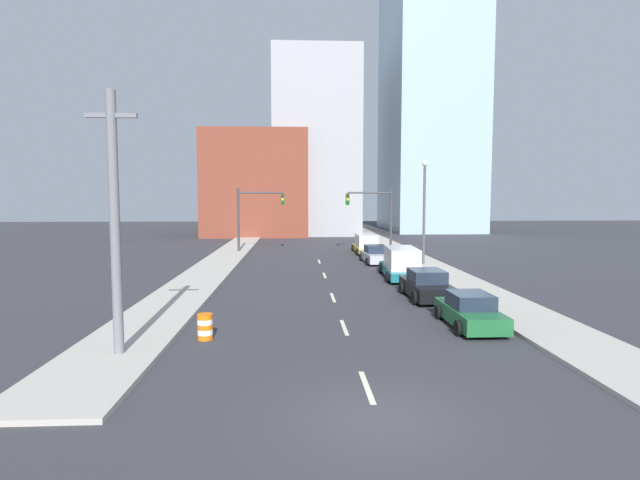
{
  "coord_description": "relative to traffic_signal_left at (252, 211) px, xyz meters",
  "views": [
    {
      "loc": [
        -1.95,
        -11.25,
        5.19
      ],
      "look_at": [
        -0.19,
        24.07,
        2.2
      ],
      "focal_mm": 28.0,
      "sensor_mm": 36.0,
      "label": 1
    }
  ],
  "objects": [
    {
      "name": "lane_stripe_at_8m",
      "position": [
        6.04,
        -27.88,
        -3.96
      ],
      "size": [
        0.16,
        2.4,
        0.01
      ],
      "primitive_type": "cube",
      "color": "beige",
      "rests_on": "ground"
    },
    {
      "name": "sidewalk_right",
      "position": [
        14.01,
        8.2,
        -3.88
      ],
      "size": [
        3.17,
        88.83,
        0.16
      ],
      "color": "#ADA89E",
      "rests_on": "ground"
    },
    {
      "name": "traffic_signal_left",
      "position": [
        0.0,
        0.0,
        0.0
      ],
      "size": [
        4.49,
        0.35,
        6.08
      ],
      "color": "#38383D",
      "rests_on": "ground"
    },
    {
      "name": "sedan_silver",
      "position": [
        10.53,
        -8.1,
        -3.32
      ],
      "size": [
        2.25,
        4.76,
        1.41
      ],
      "rotation": [
        0.0,
        0.0,
        0.04
      ],
      "color": "#B2B2BC",
      "rests_on": "ground"
    },
    {
      "name": "sedan_green",
      "position": [
        11.12,
        -28.01,
        -3.33
      ],
      "size": [
        2.02,
        4.27,
        1.38
      ],
      "rotation": [
        0.0,
        0.0,
        -0.0
      ],
      "color": "#1E6033",
      "rests_on": "ground"
    },
    {
      "name": "sedan_black",
      "position": [
        10.84,
        -22.39,
        -3.27
      ],
      "size": [
        2.2,
        4.58,
        1.51
      ],
      "rotation": [
        0.0,
        0.0,
        0.01
      ],
      "color": "black",
      "rests_on": "ground"
    },
    {
      "name": "lane_stripe_at_29m",
      "position": [
        6.04,
        -7.03,
        -3.96
      ],
      "size": [
        0.16,
        2.4,
        0.01
      ],
      "primitive_type": "cube",
      "color": "beige",
      "rests_on": "ground"
    },
    {
      "name": "building_brick_left",
      "position": [
        -1.24,
        24.45,
        3.11
      ],
      "size": [
        14.0,
        16.0,
        14.15
      ],
      "color": "brown",
      "rests_on": "ground"
    },
    {
      "name": "utility_pole_left_near",
      "position": [
        -1.65,
        -31.31,
        0.44
      ],
      "size": [
        1.6,
        0.32,
        8.56
      ],
      "color": "slate",
      "rests_on": "ground"
    },
    {
      "name": "ground_plane",
      "position": [
        6.04,
        -36.21,
        -3.96
      ],
      "size": [
        200.0,
        200.0,
        0.0
      ],
      "primitive_type": "plane",
      "color": "#333338"
    },
    {
      "name": "box_truck_teal",
      "position": [
        10.93,
        -15.75,
        -3.0
      ],
      "size": [
        2.61,
        6.31,
        2.0
      ],
      "rotation": [
        0.0,
        0.0,
        -0.05
      ],
      "color": "#196B75",
      "rests_on": "ground"
    },
    {
      "name": "lane_stripe_at_2m",
      "position": [
        6.04,
        -34.21,
        -3.96
      ],
      "size": [
        0.16,
        2.4,
        0.01
      ],
      "primitive_type": "cube",
      "color": "beige",
      "rests_on": "ground"
    },
    {
      "name": "sidewalk_left",
      "position": [
        -1.93,
        8.2,
        -3.88
      ],
      "size": [
        3.17,
        88.83,
        0.16
      ],
      "color": "#ADA89E",
      "rests_on": "ground"
    },
    {
      "name": "street_lamp",
      "position": [
        13.9,
        -9.92,
        0.7
      ],
      "size": [
        0.44,
        0.44,
        8.0
      ],
      "color": "#4C4C51",
      "rests_on": "ground"
    },
    {
      "name": "lane_stripe_at_22m",
      "position": [
        6.04,
        -14.35,
        -3.96
      ],
      "size": [
        0.16,
        2.4,
        0.01
      ],
      "primitive_type": "cube",
      "color": "beige",
      "rests_on": "ground"
    },
    {
      "name": "building_office_center",
      "position": [
        7.05,
        28.45,
        8.72
      ],
      "size": [
        12.0,
        20.0,
        25.37
      ],
      "color": "#99999E",
      "rests_on": "ground"
    },
    {
      "name": "box_truck_yellow",
      "position": [
        10.72,
        -1.05,
        -3.1
      ],
      "size": [
        2.29,
        6.24,
        1.8
      ],
      "rotation": [
        0.0,
        0.0,
        -0.01
      ],
      "color": "gold",
      "rests_on": "ground"
    },
    {
      "name": "building_glass_right",
      "position": [
        25.43,
        32.45,
        16.52
      ],
      "size": [
        13.0,
        20.0,
        40.96
      ],
      "color": "#99B7CC",
      "rests_on": "ground"
    },
    {
      "name": "traffic_signal_right",
      "position": [
        12.0,
        0.0,
        0.0
      ],
      "size": [
        4.49,
        0.35,
        6.08
      ],
      "color": "#38383D",
      "rests_on": "ground"
    },
    {
      "name": "lane_stripe_at_14m",
      "position": [
        6.04,
        -21.84,
        -3.96
      ],
      "size": [
        0.16,
        2.4,
        0.01
      ],
      "primitive_type": "cube",
      "color": "beige",
      "rests_on": "ground"
    },
    {
      "name": "traffic_barrel",
      "position": [
        0.76,
        -29.32,
        -3.49
      ],
      "size": [
        0.56,
        0.56,
        0.95
      ],
      "color": "orange",
      "rests_on": "ground"
    }
  ]
}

